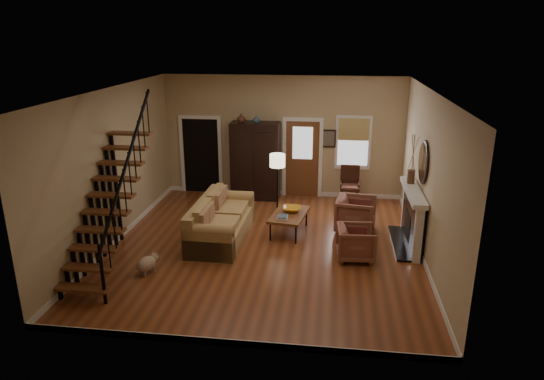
# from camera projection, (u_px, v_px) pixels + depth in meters

# --- Properties ---
(room) EXTENTS (7.00, 7.33, 3.30)m
(room) POSITION_uv_depth(u_px,v_px,m) (258.00, 158.00, 11.63)
(room) COLOR brown
(room) RESTS_ON ground
(staircase) EXTENTS (0.94, 2.80, 3.20)m
(staircase) POSITION_uv_depth(u_px,v_px,m) (107.00, 189.00, 9.00)
(staircase) COLOR brown
(staircase) RESTS_ON ground
(fireplace) EXTENTS (0.33, 1.95, 2.30)m
(fireplace) POSITION_uv_depth(u_px,v_px,m) (414.00, 213.00, 10.26)
(fireplace) COLOR black
(fireplace) RESTS_ON ground
(armoire) EXTENTS (1.30, 0.60, 2.10)m
(armoire) POSITION_uv_depth(u_px,v_px,m) (255.00, 161.00, 13.12)
(armoire) COLOR black
(armoire) RESTS_ON ground
(vase_a) EXTENTS (0.24, 0.24, 0.25)m
(vase_a) POSITION_uv_depth(u_px,v_px,m) (241.00, 118.00, 12.70)
(vase_a) COLOR #4C2619
(vase_a) RESTS_ON armoire
(vase_b) EXTENTS (0.20, 0.20, 0.21)m
(vase_b) POSITION_uv_depth(u_px,v_px,m) (256.00, 119.00, 12.66)
(vase_b) COLOR #334C60
(vase_b) RESTS_ON armoire
(sofa) EXTENTS (1.08, 2.41, 0.89)m
(sofa) POSITION_uv_depth(u_px,v_px,m) (221.00, 220.00, 10.63)
(sofa) COLOR #AD884E
(sofa) RESTS_ON ground
(coffee_table) EXTENTS (0.90, 1.33, 0.47)m
(coffee_table) POSITION_uv_depth(u_px,v_px,m) (289.00, 223.00, 11.03)
(coffee_table) COLOR brown
(coffee_table) RESTS_ON ground
(bowl) EXTENTS (0.42, 0.42, 0.10)m
(bowl) POSITION_uv_depth(u_px,v_px,m) (292.00, 209.00, 11.07)
(bowl) COLOR orange
(bowl) RESTS_ON coffee_table
(books) EXTENTS (0.23, 0.31, 0.06)m
(books) POSITION_uv_depth(u_px,v_px,m) (282.00, 217.00, 10.68)
(books) COLOR beige
(books) RESTS_ON coffee_table
(armchair_left) EXTENTS (0.80, 0.78, 0.69)m
(armchair_left) POSITION_uv_depth(u_px,v_px,m) (356.00, 243.00, 9.75)
(armchair_left) COLOR maroon
(armchair_left) RESTS_ON ground
(armchair_right) EXTENTS (1.00, 0.98, 0.80)m
(armchair_right) POSITION_uv_depth(u_px,v_px,m) (356.00, 215.00, 11.09)
(armchair_right) COLOR maroon
(armchair_right) RESTS_ON ground
(floor_lamp) EXTENTS (0.48, 0.48, 1.61)m
(floor_lamp) POSITION_uv_depth(u_px,v_px,m) (277.00, 187.00, 11.75)
(floor_lamp) COLOR black
(floor_lamp) RESTS_ON ground
(side_chair) EXTENTS (0.54, 0.54, 1.02)m
(side_chair) POSITION_uv_depth(u_px,v_px,m) (350.00, 186.00, 12.79)
(side_chair) COLOR #341A10
(side_chair) RESTS_ON ground
(dog) EXTENTS (0.45, 0.56, 0.35)m
(dog) POSITION_uv_depth(u_px,v_px,m) (146.00, 265.00, 9.19)
(dog) COLOR tan
(dog) RESTS_ON ground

